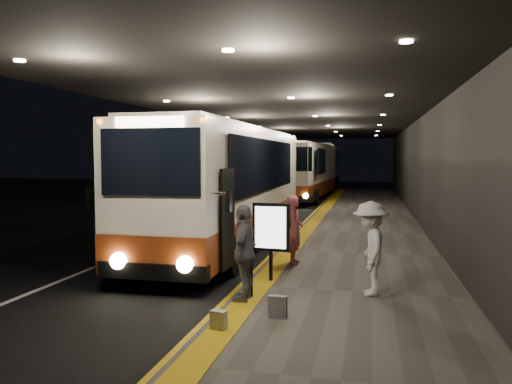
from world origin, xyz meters
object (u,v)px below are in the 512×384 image
(coach_main, at_px, (230,192))
(passenger_boarding, at_px, (295,230))
(coach_third, at_px, (321,168))
(bag_polka, at_px, (278,307))
(info_sign, at_px, (271,229))
(passenger_waiting_white, at_px, (370,248))
(stanchion_post, at_px, (252,271))
(passenger_waiting_grey, at_px, (244,253))
(coach_second, at_px, (306,174))
(bag_plain, at_px, (219,320))

(coach_main, distance_m, passenger_boarding, 3.64)
(coach_third, bearing_deg, passenger_boarding, -87.89)
(passenger_boarding, relative_size, bag_polka, 4.59)
(coach_third, height_order, info_sign, coach_third)
(passenger_waiting_white, height_order, stanchion_post, passenger_waiting_white)
(passenger_waiting_grey, bearing_deg, bag_polka, 43.12)
(coach_main, bearing_deg, info_sign, -63.40)
(coach_second, bearing_deg, passenger_boarding, -80.14)
(coach_main, distance_m, bag_plain, 8.03)
(passenger_boarding, distance_m, passenger_waiting_grey, 3.43)
(coach_main, relative_size, coach_third, 0.96)
(coach_second, xyz_separation_m, coach_third, (-0.03, 11.05, 0.09))
(coach_main, relative_size, bag_polka, 31.30)
(passenger_waiting_grey, bearing_deg, coach_main, -160.85)
(passenger_waiting_white, xyz_separation_m, bag_polka, (-1.49, -1.78, -0.72))
(passenger_waiting_white, distance_m, bag_plain, 3.50)
(passenger_boarding, xyz_separation_m, passenger_waiting_grey, (-0.44, -3.40, 0.04))
(coach_second, bearing_deg, info_sign, -81.27)
(info_sign, height_order, stanchion_post, info_sign)
(passenger_waiting_white, bearing_deg, bag_plain, -45.84)
(passenger_waiting_white, xyz_separation_m, info_sign, (-2.08, 0.63, 0.23))
(coach_main, relative_size, passenger_boarding, 6.81)
(passenger_boarding, height_order, passenger_waiting_white, passenger_waiting_white)
(coach_third, relative_size, passenger_boarding, 7.08)
(passenger_waiting_white, bearing_deg, info_sign, -110.68)
(bag_polka, xyz_separation_m, stanchion_post, (-0.71, 1.10, 0.32))
(stanchion_post, bearing_deg, passenger_waiting_white, 17.17)
(passenger_waiting_grey, bearing_deg, coach_second, -174.76)
(passenger_boarding, relative_size, bag_plain, 5.67)
(coach_main, xyz_separation_m, bag_plain, (1.99, -7.64, -1.44))
(passenger_boarding, bearing_deg, coach_third, 2.14)
(coach_third, height_order, passenger_waiting_white, coach_third)
(coach_main, distance_m, passenger_waiting_white, 6.68)
(bag_polka, distance_m, info_sign, 2.65)
(coach_main, xyz_separation_m, passenger_waiting_white, (4.27, -5.10, -0.68))
(coach_third, bearing_deg, info_sign, -88.53)
(passenger_boarding, xyz_separation_m, bag_polka, (0.35, -4.26, -0.67))
(coach_main, bearing_deg, coach_second, 90.05)
(coach_second, xyz_separation_m, passenger_boarding, (2.28, -20.47, -0.73))
(passenger_waiting_grey, relative_size, stanchion_post, 1.76)
(passenger_waiting_grey, bearing_deg, stanchion_post, 160.73)
(coach_third, relative_size, info_sign, 7.20)
(passenger_boarding, bearing_deg, coach_second, 4.30)
(coach_third, xyz_separation_m, info_sign, (2.06, -33.38, -0.54))
(coach_second, bearing_deg, passenger_waiting_grey, -82.08)
(passenger_waiting_grey, bearing_deg, coach_third, -176.10)
(passenger_boarding, bearing_deg, coach_main, 40.89)
(passenger_boarding, bearing_deg, stanchion_post, 171.52)
(coach_second, height_order, coach_third, coach_third)
(coach_third, height_order, bag_plain, coach_third)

